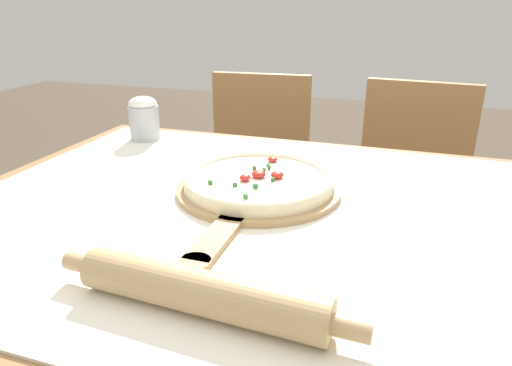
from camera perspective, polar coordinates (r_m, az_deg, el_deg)
dining_table at (r=0.93m, az=-1.30°, el=-9.72°), size 1.19×0.98×0.77m
towel_cloth at (r=0.87m, az=-1.36°, el=-3.20°), size 1.11×0.90×0.00m
pizza_peel at (r=0.92m, az=0.21°, el=-1.15°), size 0.34×0.50×0.01m
pizza at (r=0.93m, az=0.58°, el=0.36°), size 0.31×0.31×0.03m
rolling_pin at (r=0.59m, az=-6.83°, el=-13.41°), size 0.42×0.08×0.06m
chair_left at (r=1.77m, az=-0.06°, el=1.07°), size 0.43×0.43×0.89m
chair_right at (r=1.70m, az=18.42°, el=-1.09°), size 0.44×0.44×0.89m
flour_cup at (r=1.33m, az=-13.84°, el=7.92°), size 0.08×0.08×0.12m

